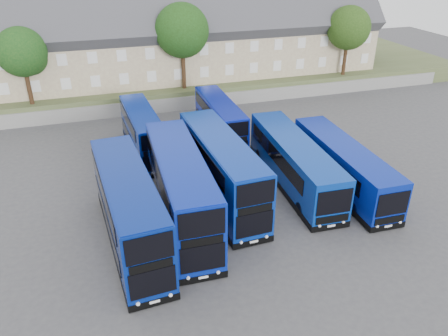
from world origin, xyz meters
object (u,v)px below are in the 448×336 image
tree_west (23,54)px  dd_front_left (129,211)px  dd_front_mid (181,191)px  coach_east_a (294,163)px  tree_mid (183,32)px  tree_east (349,29)px  tree_far (360,15)px

tree_west → dd_front_left: bearing=-73.6°
dd_front_mid → coach_east_a: (9.33, 2.53, -0.67)m
dd_front_left → coach_east_a: bearing=12.5°
tree_mid → tree_east: 20.02m
tree_mid → tree_west: bearing=-178.2°
coach_east_a → dd_front_mid: bearing=-162.0°
dd_front_left → tree_east: tree_east is taller
dd_front_left → tree_far: tree_far is taller
dd_front_left → dd_front_mid: (3.47, 1.24, 0.09)m
tree_mid → tree_far: (26.00, 6.50, -0.34)m
tree_west → tree_mid: bearing=1.8°
coach_east_a → tree_far: bearing=53.2°
tree_far → tree_west: bearing=-170.5°
dd_front_left → tree_west: size_ratio=1.58×
tree_east → coach_east_a: bearing=-129.3°
dd_front_mid → coach_east_a: dd_front_mid is taller
coach_east_a → tree_far: 35.40m
tree_west → tree_east: size_ratio=0.94×
dd_front_left → dd_front_mid: 3.69m
coach_east_a → tree_far: size_ratio=1.51×
dd_front_mid → tree_east: bearing=43.1°
tree_mid → tree_far: bearing=14.0°
tree_east → tree_far: (6.00, 7.00, 0.34)m
dd_front_mid → tree_mid: tree_mid is taller
dd_front_mid → tree_west: tree_west is taller
coach_east_a → tree_west: size_ratio=1.72×
dd_front_left → coach_east_a: size_ratio=0.92×
dd_front_mid → dd_front_left: bearing=-158.4°
tree_west → tree_east: tree_east is taller
tree_east → tree_mid: bearing=178.6°
dd_front_mid → tree_far: (31.58, 29.39, 5.31)m
dd_front_left → tree_far: 46.87m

